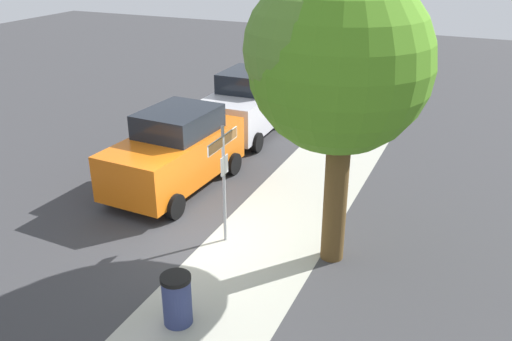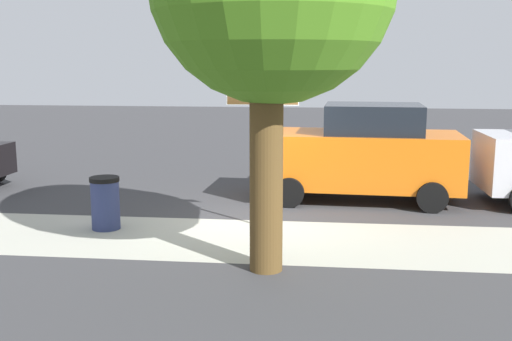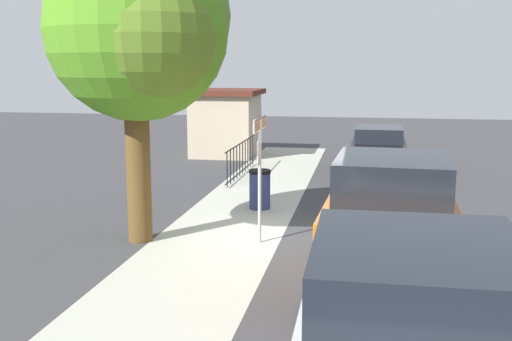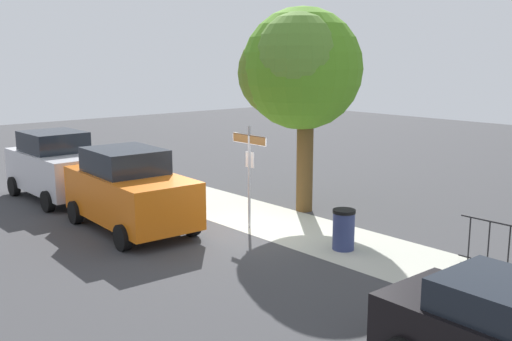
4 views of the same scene
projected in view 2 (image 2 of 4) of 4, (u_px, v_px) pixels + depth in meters
ground_plane at (256, 220)px, 11.89m from camera, size 60.00×60.00×0.00m
sidewalk_strip at (137, 236)px, 10.84m from camera, size 24.00×2.60×0.00m
street_sign at (262, 127)px, 11.15m from camera, size 1.33×0.07×2.75m
car_orange at (362, 153)px, 13.50m from camera, size 4.43×2.32×2.15m
trash_bin at (105, 203)px, 11.22m from camera, size 0.55×0.55×0.98m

